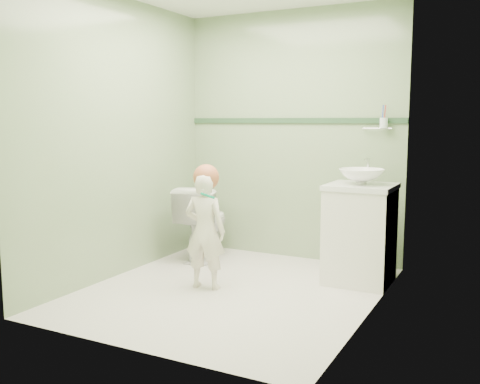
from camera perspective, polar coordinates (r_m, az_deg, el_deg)
The scene contains 12 objects.
ground at distance 4.36m, azimuth -0.92°, elevation -10.46°, with size 2.50×2.50×0.00m, color silver.
room_shell at distance 4.14m, azimuth -0.95°, elevation 5.52°, with size 2.50×2.54×2.40m.
trim_stripe at distance 5.27m, azimuth 5.46°, elevation 7.56°, with size 2.20×0.02×0.05m, color #2B4B2F.
vanity at distance 4.59m, azimuth 12.60°, elevation -4.53°, with size 0.52×0.50×0.80m, color white.
counter at distance 4.52m, azimuth 12.75°, elevation 0.55°, with size 0.54×0.52×0.04m, color white.
basin at distance 4.51m, azimuth 12.78°, elevation 1.61°, with size 0.37×0.37×0.13m, color white.
faucet at distance 4.69m, azimuth 13.38°, elevation 2.79°, with size 0.03×0.13×0.18m.
cup_holder at distance 4.95m, azimuth 14.93°, elevation 7.09°, with size 0.26×0.07×0.21m.
toilet at distance 5.30m, azimuth -3.92°, elevation -3.16°, with size 0.41×0.71×0.73m, color white.
toddler at distance 4.33m, azimuth -3.74°, elevation -4.17°, with size 0.34×0.22×0.94m, color #F0E5D0.
hair_cap at distance 4.28m, azimuth -3.62°, elevation 1.58°, with size 0.21×0.21×0.21m, color #B05F39.
teal_toothbrush at distance 4.13m, azimuth -3.50°, elevation -0.33°, with size 0.11×0.14×0.08m.
Camera 1 is at (1.95, -3.65, 1.35)m, focal length 40.19 mm.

